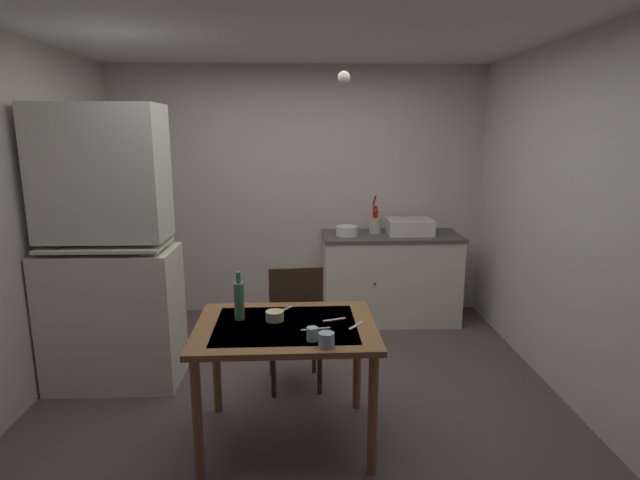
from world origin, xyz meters
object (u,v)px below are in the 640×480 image
(hand_pump, at_px, (375,217))
(mixing_bowl_counter, at_px, (347,231))
(serving_bowl_wide, at_px, (275,316))
(sink_basin, at_px, (410,226))
(hutch_cabinet, at_px, (109,259))
(glass_bottle, at_px, (239,300))
(chair_far_side, at_px, (295,325))
(mug_dark, at_px, (326,340))
(dining_table, at_px, (286,340))

(hand_pump, bearing_deg, mixing_bowl_counter, -161.88)
(hand_pump, height_order, serving_bowl_wide, hand_pump)
(sink_basin, height_order, mixing_bowl_counter, sink_basin)
(hutch_cabinet, height_order, sink_basin, hutch_cabinet)
(hand_pump, distance_m, mixing_bowl_counter, 0.33)
(mixing_bowl_counter, bearing_deg, glass_bottle, -113.57)
(sink_basin, xyz_separation_m, chair_far_side, (-1.13, -1.42, -0.46))
(hutch_cabinet, height_order, mixing_bowl_counter, hutch_cabinet)
(mug_dark, bearing_deg, serving_bowl_wide, 127.01)
(sink_basin, distance_m, chair_far_side, 1.88)
(serving_bowl_wide, height_order, glass_bottle, glass_bottle)
(glass_bottle, bearing_deg, hand_pump, 60.71)
(glass_bottle, bearing_deg, dining_table, -20.02)
(mixing_bowl_counter, distance_m, serving_bowl_wide, 2.04)
(sink_basin, relative_size, serving_bowl_wide, 3.95)
(hand_pump, distance_m, mug_dark, 2.52)
(hand_pump, bearing_deg, sink_basin, -7.50)
(chair_far_side, height_order, serving_bowl_wide, chair_far_side)
(hutch_cabinet, xyz_separation_m, dining_table, (1.33, -0.81, -0.32))
(mixing_bowl_counter, distance_m, mug_dark, 2.36)
(hutch_cabinet, xyz_separation_m, mixing_bowl_counter, (1.87, 1.20, -0.04))
(hutch_cabinet, bearing_deg, mixing_bowl_counter, 32.70)
(mug_dark, bearing_deg, mixing_bowl_counter, 82.36)
(hand_pump, height_order, chair_far_side, hand_pump)
(dining_table, bearing_deg, sink_basin, 60.26)
(hand_pump, bearing_deg, serving_bowl_wide, -113.96)
(serving_bowl_wide, distance_m, glass_bottle, 0.24)
(sink_basin, xyz_separation_m, glass_bottle, (-1.47, -1.96, -0.08))
(mug_dark, height_order, glass_bottle, glass_bottle)
(mixing_bowl_counter, height_order, chair_far_side, mixing_bowl_counter)
(hand_pump, distance_m, serving_bowl_wide, 2.24)
(serving_bowl_wide, bearing_deg, hutch_cabinet, 149.80)
(chair_far_side, xyz_separation_m, glass_bottle, (-0.33, -0.53, 0.38))
(chair_far_side, xyz_separation_m, mug_dark, (0.18, -0.96, 0.29))
(sink_basin, relative_size, chair_far_side, 0.45)
(sink_basin, distance_m, serving_bowl_wide, 2.35)
(mug_dark, xyz_separation_m, glass_bottle, (-0.52, 0.43, 0.09))
(sink_basin, bearing_deg, hutch_cabinet, -153.46)
(mixing_bowl_counter, bearing_deg, chair_far_side, -109.90)
(serving_bowl_wide, bearing_deg, sink_basin, 57.90)
(hutch_cabinet, xyz_separation_m, chair_far_side, (1.38, -0.17, -0.47))
(hutch_cabinet, height_order, mug_dark, hutch_cabinet)
(chair_far_side, bearing_deg, hand_pump, 61.79)
(hutch_cabinet, relative_size, mixing_bowl_counter, 9.71)
(mug_dark, bearing_deg, hand_pump, 76.04)
(chair_far_side, distance_m, glass_bottle, 0.73)
(hutch_cabinet, distance_m, serving_bowl_wide, 1.47)
(mixing_bowl_counter, height_order, mug_dark, mixing_bowl_counter)
(mixing_bowl_counter, relative_size, chair_far_side, 0.22)
(hutch_cabinet, distance_m, sink_basin, 2.80)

